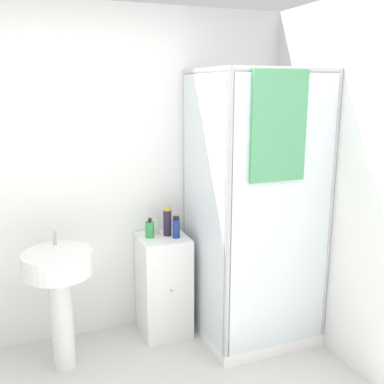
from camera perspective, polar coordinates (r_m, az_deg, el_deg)
wall_back at (r=3.44m, az=-14.57°, el=1.66°), size 6.40×0.06×2.50m
shower_enclosure at (r=3.48m, az=7.32°, el=-9.03°), size 0.83×0.86×2.04m
vanity_cabinet at (r=3.61m, az=-3.63°, el=-11.66°), size 0.37×0.40×0.80m
sink at (r=3.19m, az=-16.49°, el=-10.97°), size 0.46×0.46×0.99m
soap_dispenser at (r=3.43m, az=-5.39°, el=-4.74°), size 0.07×0.07×0.16m
shampoo_bottle_tall_black at (r=3.46m, az=-3.14°, el=-3.80°), size 0.06×0.06×0.22m
shampoo_bottle_blue at (r=3.41m, az=-2.02°, el=-4.53°), size 0.05×0.05×0.17m
lotion_bottle_white at (r=3.51m, az=-4.52°, el=-4.35°), size 0.04×0.04×0.15m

